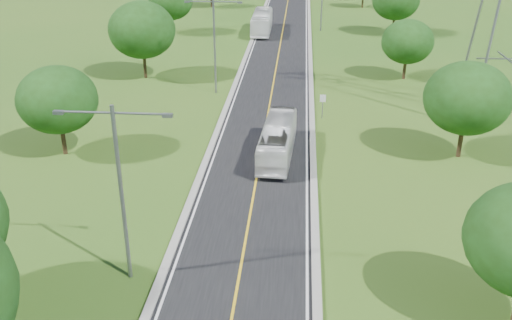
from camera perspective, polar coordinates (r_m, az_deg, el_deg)
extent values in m
plane|color=#275517|center=(75.82, 2.19, 10.10)|extent=(260.00, 260.00, 0.00)
cube|color=black|center=(81.63, 2.38, 11.17)|extent=(8.00, 150.00, 0.06)
cube|color=gray|center=(81.88, -0.65, 11.29)|extent=(0.50, 150.00, 0.22)
cube|color=gray|center=(81.57, 5.43, 11.13)|extent=(0.50, 150.00, 0.22)
cylinder|color=slate|center=(54.38, 6.67, 5.35)|extent=(0.08, 0.08, 2.40)
cube|color=white|center=(54.10, 6.71, 6.14)|extent=(0.55, 0.04, 0.70)
cylinder|color=slate|center=(30.32, -13.27, -3.60)|extent=(0.22, 0.22, 10.00)
cylinder|color=slate|center=(28.96, -16.80, 4.61)|extent=(2.80, 0.12, 0.12)
cylinder|color=slate|center=(28.07, -11.44, 4.56)|extent=(2.80, 0.12, 0.12)
cube|color=slate|center=(29.47, -19.15, 4.52)|extent=(0.50, 0.25, 0.18)
cube|color=slate|center=(27.77, -8.84, 4.43)|extent=(0.50, 0.25, 0.18)
cylinder|color=slate|center=(60.67, -4.16, 11.22)|extent=(0.22, 0.22, 10.00)
cylinder|color=slate|center=(60.00, -5.67, 15.50)|extent=(2.80, 0.12, 0.12)
cylinder|color=slate|center=(59.58, -2.92, 15.52)|extent=(2.80, 0.12, 0.12)
cube|color=slate|center=(60.25, -6.93, 15.43)|extent=(0.50, 0.25, 0.18)
cube|color=slate|center=(59.44, -1.63, 15.47)|extent=(0.50, 0.25, 0.18)
cylinder|color=black|center=(48.80, -18.71, 2.06)|extent=(0.36, 0.36, 2.70)
ellipsoid|color=#1B3D10|center=(47.70, -19.24, 5.72)|extent=(6.30, 6.30, 5.36)
cylinder|color=black|center=(68.10, -11.06, 9.39)|extent=(0.36, 0.36, 3.24)
ellipsoid|color=#1B3D10|center=(67.20, -11.34, 12.64)|extent=(7.56, 7.56, 6.43)
cylinder|color=black|center=(91.31, -8.40, 13.28)|extent=(0.36, 0.36, 2.88)
ellipsoid|color=#1B3D10|center=(90.69, -8.54, 15.46)|extent=(6.72, 6.72, 5.71)
cylinder|color=black|center=(114.09, -4.48, 15.61)|extent=(0.36, 0.36, 2.52)
cylinder|color=black|center=(48.54, 19.78, 1.90)|extent=(0.36, 0.36, 2.88)
ellipsoid|color=#1B3D10|center=(47.38, 20.38, 5.82)|extent=(6.72, 6.72, 5.71)
cylinder|color=black|center=(68.76, 14.64, 8.88)|extent=(0.36, 0.36, 2.52)
ellipsoid|color=#1B3D10|center=(68.03, 14.92, 11.37)|extent=(5.88, 5.88, 5.00)
cylinder|color=black|center=(92.11, 13.58, 13.03)|extent=(0.36, 0.36, 3.06)
ellipsoid|color=#1B3D10|center=(91.47, 13.82, 15.32)|extent=(7.14, 7.14, 6.07)
cylinder|color=black|center=(115.31, 10.62, 15.33)|extent=(0.36, 0.36, 2.34)
imported|color=silver|center=(45.71, 2.18, 2.03)|extent=(2.90, 10.11, 2.78)
imported|color=white|center=(90.83, 0.59, 13.64)|extent=(2.82, 11.74, 3.26)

